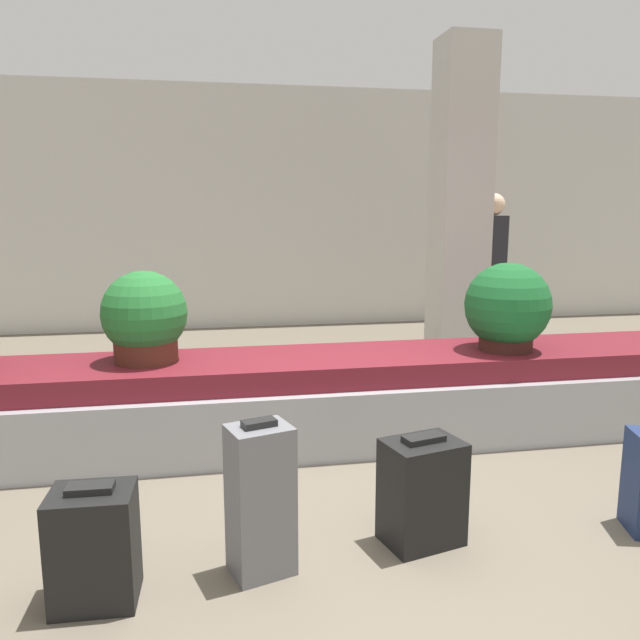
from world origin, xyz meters
TOP-DOWN VIEW (x-y plane):
  - ground_plane at (0.00, 0.00)m, footprint 18.00×18.00m
  - back_wall at (0.00, 5.70)m, footprint 18.00×0.06m
  - carousel at (0.00, 1.32)m, footprint 7.28×0.93m
  - pillar at (1.70, 3.00)m, footprint 0.48×0.48m
  - suitcase_0 at (0.23, -0.14)m, footprint 0.42×0.35m
  - suitcase_2 at (-1.25, -0.34)m, footprint 0.35×0.28m
  - suitcase_5 at (-0.56, -0.25)m, footprint 0.32×0.28m
  - potted_plant_1 at (1.34, 1.24)m, footprint 0.61×0.61m
  - potted_plant_2 at (-1.17, 1.37)m, footprint 0.56×0.56m
  - traveler_0 at (2.46, 3.84)m, footprint 0.35×0.25m

SIDE VIEW (x-z plane):
  - ground_plane at x=0.00m, z-range 0.00..0.00m
  - suitcase_2 at x=-1.25m, z-range -0.01..0.50m
  - suitcase_0 at x=0.23m, z-range -0.01..0.53m
  - carousel at x=0.00m, z-range -0.01..0.59m
  - suitcase_5 at x=-0.56m, z-range -0.01..0.70m
  - potted_plant_2 at x=-1.17m, z-range 0.59..1.20m
  - potted_plant_1 at x=1.34m, z-range 0.59..1.22m
  - traveler_0 at x=2.46m, z-range 0.19..1.96m
  - back_wall at x=0.00m, z-range 0.00..3.20m
  - pillar at x=1.70m, z-range 0.00..3.20m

